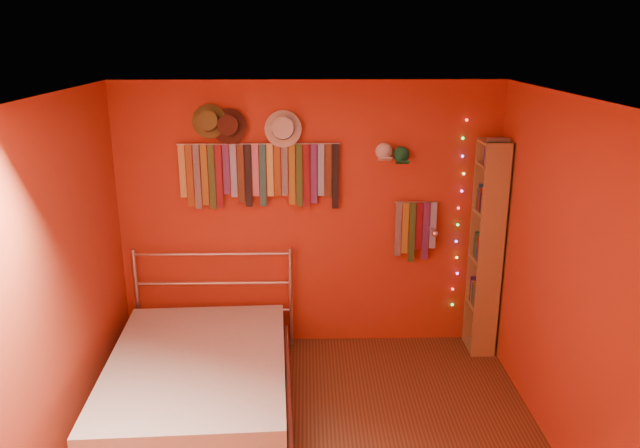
{
  "coord_description": "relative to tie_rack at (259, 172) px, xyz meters",
  "views": [
    {
      "loc": [
        -0.02,
        -3.79,
        2.88
      ],
      "look_at": [
        0.09,
        0.9,
        1.44
      ],
      "focal_mm": 35.0,
      "sensor_mm": 36.0,
      "label": 1
    }
  ],
  "objects": [
    {
      "name": "fedora_brown",
      "position": [
        -0.25,
        -0.03,
        0.42
      ],
      "size": [
        0.31,
        0.17,
        0.31
      ],
      "rotation": [
        1.36,
        0.0,
        0.0
      ],
      "color": "#402017",
      "rests_on": "back_wall"
    },
    {
      "name": "fairy_lights",
      "position": [
        1.84,
        0.02,
        -0.43
      ],
      "size": [
        0.06,
        0.02,
        1.8
      ],
      "color": "#FF3333",
      "rests_on": "back_wall"
    },
    {
      "name": "cap_white",
      "position": [
        1.12,
        0.01,
        0.18
      ],
      "size": [
        0.16,
        0.21,
        0.16
      ],
      "color": "white",
      "rests_on": "back_wall"
    },
    {
      "name": "back_wall",
      "position": [
        0.45,
        0.06,
        -0.44
      ],
      "size": [
        3.5,
        0.02,
        2.5
      ],
      "primitive_type": "cube",
      "color": "#9F3619",
      "rests_on": "ground"
    },
    {
      "name": "bed",
      "position": [
        -0.45,
        -1.06,
        -1.46
      ],
      "size": [
        1.57,
        2.06,
        0.98
      ],
      "rotation": [
        0.0,
        0.0,
        0.05
      ],
      "color": "silver",
      "rests_on": "ground"
    },
    {
      "name": "tie_rack",
      "position": [
        0.0,
        0.0,
        0.0
      ],
      "size": [
        1.45,
        0.03,
        0.6
      ],
      "color": "silver",
      "rests_on": "back_wall"
    },
    {
      "name": "fedora_white",
      "position": [
        0.22,
        -0.04,
        0.4
      ],
      "size": [
        0.33,
        0.18,
        0.32
      ],
      "rotation": [
        1.36,
        0.0,
        0.0
      ],
      "color": "silver",
      "rests_on": "back_wall"
    },
    {
      "name": "fedora_olive",
      "position": [
        -0.42,
        -0.03,
        0.47
      ],
      "size": [
        0.3,
        0.16,
        0.3
      ],
      "rotation": [
        1.36,
        0.0,
        0.0
      ],
      "color": "brown",
      "rests_on": "back_wall"
    },
    {
      "name": "bookshelf",
      "position": [
        2.1,
        -0.16,
        -0.67
      ],
      "size": [
        0.25,
        0.34,
        2.0
      ],
      "color": "#9B7A46",
      "rests_on": "ground"
    },
    {
      "name": "reading_lamp",
      "position": [
        1.58,
        -0.14,
        -0.53
      ],
      "size": [
        0.06,
        0.27,
        0.08
      ],
      "color": "silver",
      "rests_on": "back_wall"
    },
    {
      "name": "right_wall",
      "position": [
        2.2,
        -1.69,
        -0.44
      ],
      "size": [
        0.02,
        3.5,
        2.5
      ],
      "primitive_type": "cube",
      "color": "#9F3619",
      "rests_on": "ground"
    },
    {
      "name": "left_wall",
      "position": [
        -1.3,
        -1.69,
        -0.44
      ],
      "size": [
        0.02,
        3.5,
        2.5
      ],
      "primitive_type": "cube",
      "color": "#9F3619",
      "rests_on": "ground"
    },
    {
      "name": "small_tie_rack",
      "position": [
        1.43,
        -0.0,
        -0.53
      ],
      "size": [
        0.4,
        0.03,
        0.58
      ],
      "color": "silver",
      "rests_on": "back_wall"
    },
    {
      "name": "cap_green",
      "position": [
        1.28,
        0.01,
        0.15
      ],
      "size": [
        0.16,
        0.2,
        0.16
      ],
      "color": "#186D3C",
      "rests_on": "back_wall"
    },
    {
      "name": "ceiling",
      "position": [
        0.45,
        -1.69,
        0.81
      ],
      "size": [
        3.5,
        3.5,
        0.02
      ],
      "primitive_type": "cube",
      "color": "white",
      "rests_on": "back_wall"
    }
  ]
}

